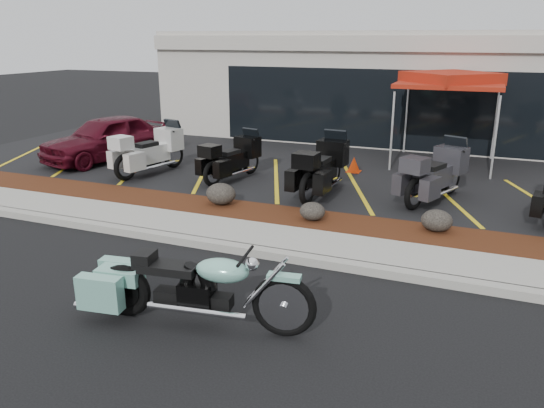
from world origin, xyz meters
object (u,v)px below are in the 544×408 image
at_px(hero_cruiser, 284,297).
at_px(parked_car, 107,138).
at_px(popup_canopy, 451,81).
at_px(touring_white, 173,144).
at_px(traffic_cone, 354,164).

distance_m(hero_cruiser, parked_car, 11.24).
bearing_deg(popup_canopy, touring_white, -131.30).
bearing_deg(parked_car, popup_canopy, 35.66).
distance_m(touring_white, parked_car, 2.46).
height_order(parked_car, traffic_cone, parked_car).
relative_size(parked_car, popup_canopy, 1.06).
distance_m(traffic_cone, popup_canopy, 3.72).
bearing_deg(hero_cruiser, touring_white, 122.83).
height_order(traffic_cone, popup_canopy, popup_canopy).
height_order(touring_white, popup_canopy, popup_canopy).
relative_size(touring_white, parked_car, 0.60).
xyz_separation_m(traffic_cone, popup_canopy, (2.25, 1.95, 2.23)).
relative_size(hero_cruiser, popup_canopy, 0.86).
relative_size(parked_car, traffic_cone, 9.49).
bearing_deg(hero_cruiser, parked_car, 131.94).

